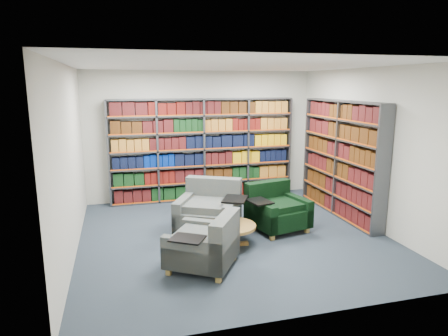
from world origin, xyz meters
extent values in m
cube|color=#1C212F|center=(0.00, 0.00, -0.01)|extent=(5.00, 5.00, 0.01)
cube|color=white|center=(0.00, 0.00, 2.80)|extent=(5.00, 5.00, 0.01)
cube|color=beige|center=(0.00, 2.50, 1.40)|extent=(5.00, 0.01, 2.80)
cube|color=beige|center=(0.00, -2.50, 1.40)|extent=(5.00, 0.01, 2.80)
cube|color=beige|center=(-2.50, 0.00, 1.40)|extent=(0.01, 5.00, 2.80)
cube|color=beige|center=(2.50, 0.00, 1.40)|extent=(0.01, 5.00, 2.80)
cube|color=#47494F|center=(0.00, 2.34, 1.10)|extent=(4.00, 0.28, 2.20)
cube|color=silver|center=(0.00, 2.47, 1.10)|extent=(4.00, 0.02, 2.20)
cube|color=#D84C0A|center=(0.00, 2.21, 1.10)|extent=(4.00, 0.01, 2.20)
cube|color=#3D0E0E|center=(0.00, 2.34, 0.18)|extent=(3.88, 0.21, 0.29)
cube|color=black|center=(0.00, 2.34, 0.54)|extent=(3.88, 0.21, 0.29)
cube|color=black|center=(0.00, 2.34, 0.91)|extent=(3.88, 0.21, 0.29)
cube|color=#9B611D|center=(0.00, 2.34, 1.28)|extent=(3.88, 0.21, 0.29)
cube|color=#3D1E07|center=(0.00, 2.34, 1.64)|extent=(3.88, 0.21, 0.29)
cube|color=#3D0E0E|center=(0.00, 2.34, 2.01)|extent=(3.88, 0.21, 0.29)
cube|color=#47494F|center=(2.34, 0.60, 1.10)|extent=(0.28, 2.50, 2.20)
cube|color=silver|center=(2.47, 0.60, 1.10)|extent=(0.02, 2.50, 2.20)
cube|color=#D84C0A|center=(2.21, 0.60, 1.10)|extent=(0.02, 2.50, 2.20)
cube|color=#3D1E07|center=(2.34, 0.60, 0.18)|extent=(0.21, 2.38, 0.29)
cube|color=#3D1E07|center=(2.34, 0.60, 0.54)|extent=(0.21, 2.38, 0.29)
cube|color=#3D0E0E|center=(2.34, 0.60, 0.91)|extent=(0.21, 2.38, 0.29)
cube|color=#3D1E07|center=(2.34, 0.60, 1.28)|extent=(0.21, 2.38, 0.29)
cube|color=#3D0E0E|center=(2.34, 0.60, 1.64)|extent=(0.21, 2.38, 0.29)
cube|color=#3D0E0E|center=(2.34, 0.60, 2.01)|extent=(0.21, 2.38, 0.29)
cube|color=#0E2439|center=(-0.37, 0.23, 0.28)|extent=(1.32, 1.32, 0.35)
cube|color=#0E2439|center=(-0.20, 0.57, 0.50)|extent=(0.97, 0.65, 0.79)
cube|color=#0E2439|center=(-0.74, 0.42, 0.37)|extent=(0.59, 0.94, 0.52)
cube|color=#0E2439|center=(-0.01, 0.04, 0.37)|extent=(0.59, 0.94, 0.52)
cube|color=black|center=(0.02, -0.04, 0.65)|extent=(0.55, 0.60, 0.03)
cube|color=olive|center=(-0.92, 0.06, 0.05)|extent=(0.10, 0.10, 0.11)
cube|color=olive|center=(-0.20, -0.31, 0.05)|extent=(0.10, 0.10, 0.11)
cube|color=olive|center=(-0.54, 0.77, 0.05)|extent=(0.10, 0.10, 0.11)
cube|color=olive|center=(0.17, 0.40, 0.05)|extent=(0.10, 0.10, 0.11)
cube|color=black|center=(0.84, 0.09, 0.25)|extent=(1.05, 1.05, 0.31)
cube|color=black|center=(0.77, 0.42, 0.45)|extent=(0.90, 0.38, 0.70)
cube|color=black|center=(0.48, 0.01, 0.33)|extent=(0.32, 0.89, 0.47)
cube|color=black|center=(1.20, 0.17, 0.33)|extent=(0.32, 0.89, 0.47)
cube|color=black|center=(0.44, -0.05, 0.59)|extent=(0.42, 0.49, 0.02)
cube|color=olive|center=(0.56, -0.34, 0.05)|extent=(0.08, 0.08, 0.10)
cube|color=olive|center=(1.27, -0.19, 0.05)|extent=(0.08, 0.08, 0.10)
cube|color=olive|center=(0.41, 0.36, 0.05)|extent=(0.08, 0.08, 0.10)
cube|color=olive|center=(1.11, 0.52, 0.05)|extent=(0.08, 0.08, 0.10)
cube|color=#0E2439|center=(-0.75, -1.01, 0.25)|extent=(1.18, 1.18, 0.31)
cube|color=#0E2439|center=(-0.47, -1.19, 0.44)|extent=(0.62, 0.83, 0.69)
cube|color=#0E2439|center=(-0.56, -0.70, 0.32)|extent=(0.80, 0.57, 0.46)
cube|color=#0E2439|center=(-0.94, -1.31, 0.32)|extent=(0.80, 0.57, 0.46)
cube|color=black|center=(-1.01, -1.33, 0.57)|extent=(0.53, 0.50, 0.02)
cube|color=olive|center=(-0.86, -0.52, 0.05)|extent=(0.09, 0.09, 0.10)
cube|color=olive|center=(-1.24, -1.12, 0.05)|extent=(0.09, 0.09, 0.10)
cube|color=olive|center=(-0.26, -0.90, 0.05)|extent=(0.09, 0.09, 0.10)
cube|color=olive|center=(-0.64, -1.50, 0.05)|extent=(0.09, 0.09, 0.10)
cylinder|color=olive|center=(-0.17, -0.44, 0.35)|extent=(0.78, 0.78, 0.04)
cylinder|color=olive|center=(-0.17, -0.44, 0.17)|extent=(0.10, 0.10, 0.31)
cube|color=olive|center=(-0.17, -0.44, 0.03)|extent=(0.56, 0.07, 0.05)
cube|color=olive|center=(-0.17, -0.44, 0.03)|extent=(0.07, 0.56, 0.05)
cube|color=black|center=(-0.17, -0.44, 0.37)|extent=(0.09, 0.04, 0.01)
cube|color=white|center=(-0.17, -0.44, 0.46)|extent=(0.12, 0.01, 0.17)
cube|color=#145926|center=(-0.17, -0.43, 0.46)|extent=(0.13, 0.00, 0.19)
camera|label=1|loc=(-1.82, -6.10, 2.51)|focal=32.00mm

